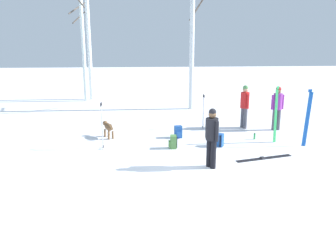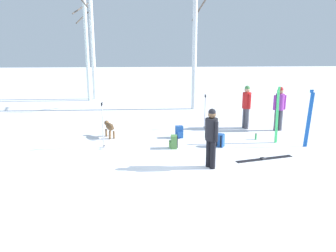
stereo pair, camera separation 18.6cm
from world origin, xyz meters
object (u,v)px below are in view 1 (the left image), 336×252
backpack_1 (219,140)px  ski_pair_planted_0 (276,115)px  birch_tree_1 (82,36)px  birch_tree_2 (88,26)px  ski_pair_lying_0 (264,158)px  water_bottle_0 (255,136)px  person_0 (245,104)px  birch_tree_3 (192,29)px  ski_poles_0 (102,125)px  ski_poles_1 (203,111)px  person_1 (277,105)px  backpack_2 (178,132)px  backpack_0 (173,142)px  ski_pair_planted_1 (307,118)px  person_2 (212,134)px  dog (108,127)px

backpack_1 → ski_pair_planted_0: bearing=8.9°
birch_tree_1 → birch_tree_2: birch_tree_2 is taller
ski_pair_lying_0 → water_bottle_0: (0.30, 2.02, 0.10)m
person_0 → birch_tree_3: 5.03m
ski_poles_0 → ski_poles_1: (3.67, 2.25, -0.08)m
person_1 → birch_tree_3: 5.80m
birch_tree_3 → birch_tree_1: bearing=156.7°
backpack_2 → birch_tree_2: size_ratio=0.06×
ski_pair_planted_0 → ski_pair_lying_0: 2.06m
backpack_0 → water_bottle_0: bearing=15.9°
ski_pair_planted_0 → ski_pair_planted_1: bearing=-26.9°
person_2 → ski_pair_planted_0: size_ratio=0.87×
ski_poles_1 → birch_tree_2: (-5.33, 6.73, 3.29)m
ski_pair_planted_1 → ski_pair_planted_0: bearing=153.1°
person_2 → backpack_1: 2.15m
ski_poles_0 → birch_tree_3: (3.65, 6.09, 3.04)m
dog → ski_poles_0: (-0.05, -1.30, 0.43)m
water_bottle_0 → birch_tree_1: size_ratio=0.04×
ski_pair_lying_0 → backpack_2: backpack_2 is taller
person_2 → ski_pair_lying_0: size_ratio=0.93×
person_1 → person_2: 5.00m
ski_pair_planted_1 → ski_poles_1: ski_pair_planted_1 is taller
person_0 → birch_tree_1: 9.80m
ski_pair_planted_1 → backpack_2: bearing=163.7°
ski_pair_planted_0 → backpack_0: ski_pair_planted_0 is taller
ski_pair_planted_0 → birch_tree_1: (-7.75, 8.12, 2.50)m
ski_poles_1 → ski_pair_planted_1: bearing=-37.3°
ski_poles_0 → birch_tree_1: bearing=102.5°
ski_pair_planted_0 → ski_poles_1: ski_pair_planted_0 is taller
ski_pair_lying_0 → ski_poles_0: ski_poles_0 is taller
ski_pair_lying_0 → backpack_2: (-2.42, 2.36, 0.20)m
ski_poles_0 → backpack_2: size_ratio=3.50×
backpack_0 → backpack_1: same height
dog → water_bottle_0: (5.25, -0.53, -0.28)m
water_bottle_0 → birch_tree_1: (-7.19, 7.71, 3.36)m
person_1 → ski_poles_0: (-6.50, -1.95, -0.16)m
water_bottle_0 → birch_tree_1: bearing=133.0°
ski_pair_planted_0 → birch_tree_3: birch_tree_3 is taller
ski_pair_lying_0 → water_bottle_0: 2.04m
ski_pair_planted_1 → birch_tree_2: 12.77m
ski_poles_1 → backpack_0: (-1.36, -2.34, -0.52)m
ski_pair_planted_0 → ski_poles_1: bearing=139.1°
birch_tree_1 → backpack_1: bearing=-55.6°
ski_poles_0 → dog: bearing=87.8°
person_1 → ski_pair_planted_0: size_ratio=0.87×
person_0 → backpack_1: person_0 is taller
water_bottle_0 → person_2: bearing=-127.9°
ski_pair_planted_1 → backpack_2: 4.42m
backpack_0 → ski_poles_1: bearing=59.8°
ski_pair_lying_0 → backpack_0: bearing=156.7°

